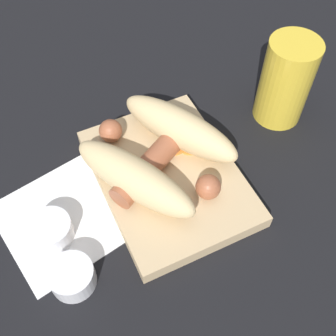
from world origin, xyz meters
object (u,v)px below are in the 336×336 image
at_px(condiment_cup_near, 51,231).
at_px(drink_glass, 286,81).
at_px(sausage, 157,158).
at_px(bread_roll, 158,152).
at_px(food_tray, 168,177).
at_px(condiment_cup_far, 72,277).

relative_size(condiment_cup_near, drink_glass, 0.41).
xyz_separation_m(sausage, condiment_cup_near, (-0.03, 0.16, -0.03)).
relative_size(sausage, drink_glass, 1.30).
bearing_deg(bread_roll, food_tray, -162.51).
xyz_separation_m(bread_roll, sausage, (-0.00, 0.00, -0.01)).
bearing_deg(condiment_cup_near, condiment_cup_far, -175.77).
xyz_separation_m(food_tray, condiment_cup_near, (-0.01, 0.17, 0.00)).
relative_size(condiment_cup_far, drink_glass, 0.41).
height_order(sausage, drink_glass, drink_glass).
distance_m(sausage, condiment_cup_near, 0.16).
distance_m(sausage, drink_glass, 0.22).
bearing_deg(condiment_cup_far, sausage, -57.50).
relative_size(food_tray, sausage, 1.38).
distance_m(condiment_cup_near, condiment_cup_far, 0.07).
xyz_separation_m(food_tray, bread_roll, (0.02, 0.01, 0.04)).
height_order(condiment_cup_near, condiment_cup_far, same).
bearing_deg(bread_roll, sausage, 108.86).
bearing_deg(bread_roll, drink_glass, -83.34).
distance_m(bread_roll, condiment_cup_near, 0.17).
xyz_separation_m(condiment_cup_near, condiment_cup_far, (-0.07, -0.00, 0.00)).
xyz_separation_m(bread_roll, drink_glass, (0.02, -0.21, 0.02)).
height_order(bread_roll, drink_glass, drink_glass).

